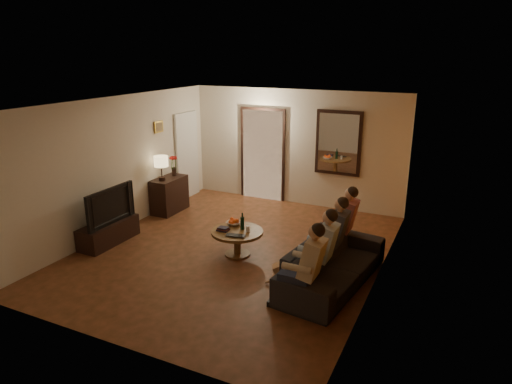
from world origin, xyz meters
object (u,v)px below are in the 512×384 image
at_px(person_a, 307,271).
at_px(dog, 289,268).
at_px(tv, 106,205).
at_px(wine_bottle, 242,221).
at_px(table_lamp, 161,168).
at_px(coffee_table, 237,243).
at_px(person_b, 321,254).
at_px(sofa, 333,264).
at_px(bowl, 234,223).
at_px(laptop, 235,237).
at_px(person_d, 343,226).
at_px(tv_stand, 109,232).
at_px(person_c, 333,239).
at_px(dresser, 169,195).

height_order(person_a, dog, person_a).
distance_m(tv, wine_bottle, 2.53).
relative_size(table_lamp, coffee_table, 0.60).
bearing_deg(person_b, wine_bottle, 157.21).
relative_size(tv, sofa, 0.51).
height_order(bowl, laptop, bowl).
bearing_deg(person_a, wine_bottle, 141.76).
bearing_deg(person_d, laptop, -150.46).
relative_size(person_a, laptop, 3.65).
distance_m(bowl, wine_bottle, 0.29).
bearing_deg(coffee_table, person_b, -19.19).
relative_size(tv_stand, person_c, 1.00).
bearing_deg(dresser, person_a, -31.95).
distance_m(person_b, laptop, 1.61).
bearing_deg(tv, dresser, 0.00).
relative_size(table_lamp, tv_stand, 0.45).
distance_m(table_lamp, tv_stand, 1.88).
height_order(sofa, dog, sofa).
distance_m(table_lamp, coffee_table, 2.77).
relative_size(person_b, person_c, 1.00).
relative_size(table_lamp, person_c, 0.45).
bearing_deg(person_a, table_lamp, 150.33).
height_order(person_c, dog, person_c).
height_order(person_c, person_d, same).
distance_m(dog, wine_bottle, 1.39).
bearing_deg(person_c, sofa, -71.57).
bearing_deg(table_lamp, bowl, -22.46).
distance_m(dresser, dog, 4.09).
xyz_separation_m(person_d, dog, (-0.48, -1.23, -0.32)).
xyz_separation_m(dresser, bowl, (2.21, -1.13, 0.10)).
bearing_deg(sofa, coffee_table, 88.51).
bearing_deg(laptop, person_a, -40.53).
bearing_deg(dog, laptop, 140.28).
xyz_separation_m(wine_bottle, laptop, (0.05, -0.38, -0.14)).
bearing_deg(sofa, table_lamp, 78.81).
relative_size(dresser, bowl, 3.30).
height_order(coffee_table, wine_bottle, wine_bottle).
bearing_deg(table_lamp, dresser, 90.00).
bearing_deg(dresser, tv, -90.00).
bearing_deg(tv, person_b, -90.52).
bearing_deg(table_lamp, person_b, -22.89).
bearing_deg(person_c, bowl, 173.72).
bearing_deg(person_c, dresser, 161.80).
distance_m(table_lamp, person_d, 4.13).
bearing_deg(dresser, laptop, -33.27).
bearing_deg(person_a, person_d, 90.00).
distance_m(table_lamp, dog, 4.06).
height_order(tv_stand, person_c, person_c).
bearing_deg(table_lamp, tv_stand, -90.00).
bearing_deg(person_b, laptop, 169.08).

